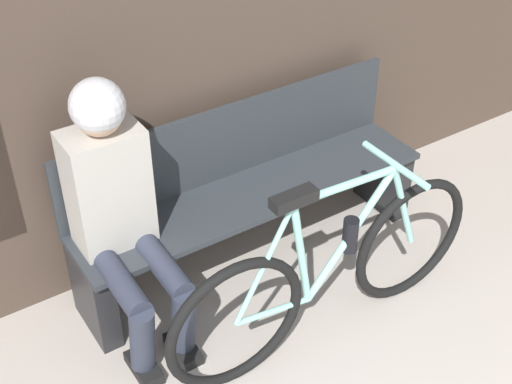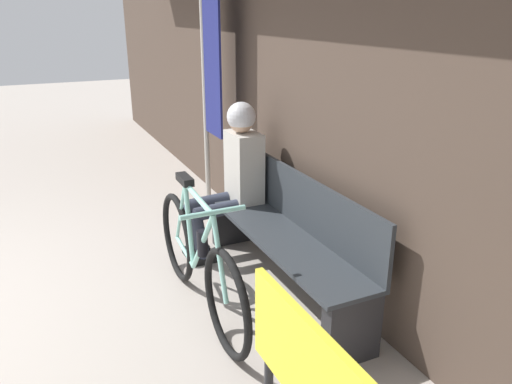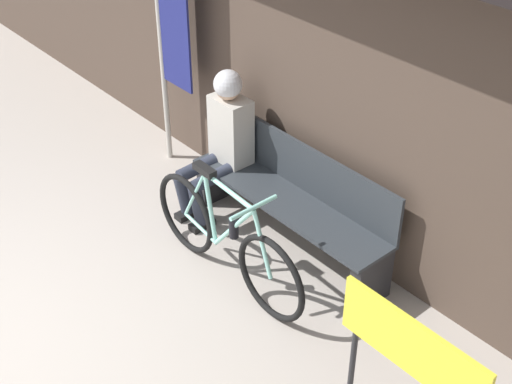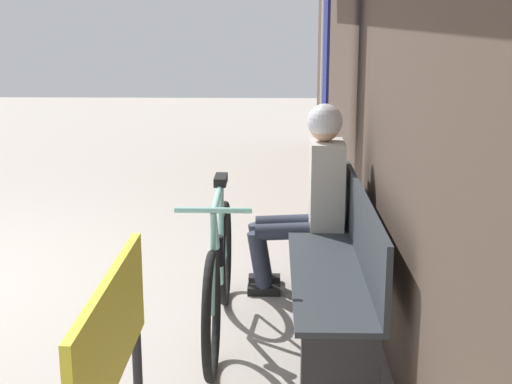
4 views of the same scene
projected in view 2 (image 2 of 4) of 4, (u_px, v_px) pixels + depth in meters
storefront_wall at (292, 50)px, 3.71m from camera, size 12.00×0.56×3.20m
park_bench_near at (288, 237)px, 3.57m from camera, size 1.87×0.42×0.85m
bicycle at (199, 262)px, 3.31m from camera, size 1.66×0.40×0.90m
person_seated at (233, 170)px, 4.04m from camera, size 0.34×0.63×1.27m
banner_pole at (210, 77)px, 4.58m from camera, size 0.45×0.05×2.18m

